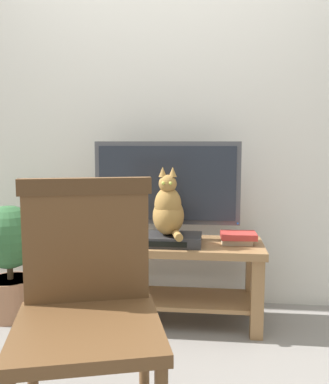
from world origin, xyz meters
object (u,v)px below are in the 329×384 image
at_px(book_stack, 238,238).
at_px(potted_plant, 9,254).
at_px(wooden_chair, 87,297).
at_px(tv_stand, 165,266).
at_px(media_box, 168,239).
at_px(cat, 168,210).
at_px(tv, 167,187).

xyz_separation_m(book_stack, potted_plant, (-1.39, -0.05, -0.13)).
height_order(wooden_chair, book_stack, wooden_chair).
distance_m(tv_stand, wooden_chair, 1.13).
bearing_deg(tv_stand, potted_plant, -177.19).
bearing_deg(media_box, tv_stand, 112.20).
bearing_deg(potted_plant, tv_stand, 2.81).
distance_m(cat, potted_plant, 1.03).
relative_size(tv_stand, cat, 2.91).
relative_size(tv_stand, wooden_chair, 1.20).
bearing_deg(tv_stand, tv, 89.98).
relative_size(tv_stand, potted_plant, 1.64).
bearing_deg(cat, book_stack, 10.03).
height_order(media_box, book_stack, book_stack).
height_order(media_box, cat, cat).
bearing_deg(wooden_chair, media_box, 80.66).
relative_size(tv, media_box, 2.30).
bearing_deg(media_box, potted_plant, 179.40).
bearing_deg(tv_stand, cat, -70.76).
bearing_deg(media_box, book_stack, 8.16).
distance_m(tv, wooden_chair, 1.23).
height_order(tv, potted_plant, tv).
bearing_deg(book_stack, cat, -169.97).
height_order(wooden_chair, potted_plant, wooden_chair).
bearing_deg(book_stack, tv, 167.74).
relative_size(tv_stand, book_stack, 5.46).
distance_m(tv_stand, media_box, 0.19).
xyz_separation_m(cat, book_stack, (0.40, 0.07, -0.17)).
bearing_deg(potted_plant, cat, -1.37).
xyz_separation_m(tv_stand, potted_plant, (-0.96, -0.05, 0.06)).
height_order(media_box, potted_plant, potted_plant).
bearing_deg(wooden_chair, potted_plant, 127.56).
xyz_separation_m(cat, wooden_chair, (-0.17, -1.03, -0.13)).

